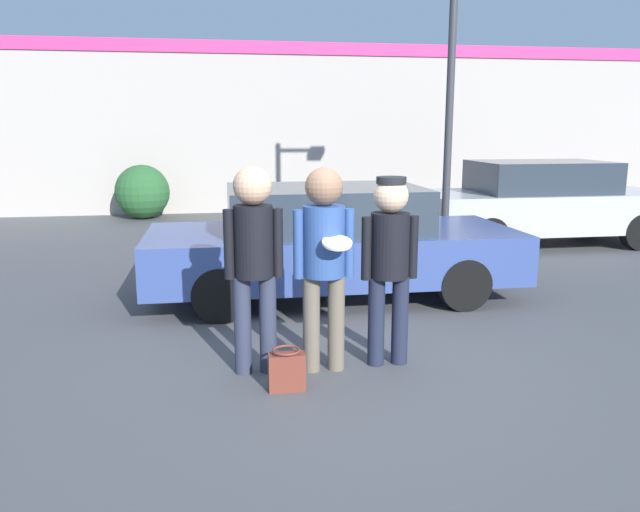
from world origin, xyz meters
The scene contains 10 objects.
ground_plane centered at (0.00, 0.00, 0.00)m, with size 56.00×56.00×0.00m, color #4C4C4F.
storefront_building centered at (0.00, 10.60, 2.11)m, with size 24.00×0.22×4.15m.
person_left centered at (-0.75, -0.05, 1.08)m, with size 0.50×0.33×1.80m.
person_middle_with_frisbee centered at (-0.15, -0.10, 1.08)m, with size 0.53×0.56×1.79m.
person_right centered at (0.44, -0.05, 1.02)m, with size 0.51×0.34×1.70m.
parked_car_near centered at (0.34, 2.32, 0.71)m, with size 4.57×1.92×1.39m.
parked_car_far centered at (4.81, 5.30, 0.76)m, with size 4.50×1.87×1.51m.
street_lamp centered at (2.70, 4.04, 3.37)m, with size 1.19×0.35×5.47m.
shrub centered at (-2.79, 9.78, 0.63)m, with size 1.26×1.26×1.26m.
handbag centered at (-0.52, -0.48, 0.17)m, with size 0.30×0.23×0.35m.
Camera 1 is at (-1.03, -5.25, 2.12)m, focal length 35.00 mm.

